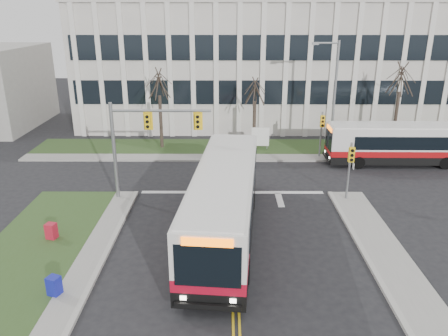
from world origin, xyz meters
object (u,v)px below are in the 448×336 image
at_px(newspaper_box_blue, 54,287).
at_px(newspaper_box_red, 51,232).
at_px(directory_sign, 260,137).
at_px(bus_cross, 403,145).
at_px(bus_main, 225,203).
at_px(streetlight, 333,93).

bearing_deg(newspaper_box_blue, newspaper_box_red, 133.64).
distance_m(directory_sign, newspaper_box_blue, 22.85).
height_order(directory_sign, bus_cross, bus_cross).
bearing_deg(directory_sign, newspaper_box_blue, -116.15).
bearing_deg(bus_main, directory_sign, 83.89).
bearing_deg(streetlight, bus_main, -121.79).
xyz_separation_m(bus_cross, newspaper_box_blue, (-20.86, -17.00, -1.07)).
relative_size(bus_cross, newspaper_box_blue, 12.19).
bearing_deg(streetlight, directory_sign, 166.77).
bearing_deg(bus_cross, directory_sign, -107.50).
bearing_deg(newspaper_box_blue, bus_cross, 60.81).
bearing_deg(newspaper_box_blue, streetlight, 72.54).
height_order(streetlight, newspaper_box_blue, streetlight).
xyz_separation_m(streetlight, bus_cross, (5.27, -2.20, -3.65)).
xyz_separation_m(directory_sign, newspaper_box_blue, (-10.06, -20.50, -0.70)).
bearing_deg(streetlight, newspaper_box_red, -140.58).
height_order(bus_main, newspaper_box_red, bus_main).
distance_m(streetlight, bus_cross, 6.77).
xyz_separation_m(bus_main, newspaper_box_red, (-9.02, -0.67, -1.34)).
distance_m(streetlight, bus_main, 16.51).
distance_m(bus_main, newspaper_box_red, 9.14).
relative_size(bus_main, newspaper_box_blue, 14.35).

